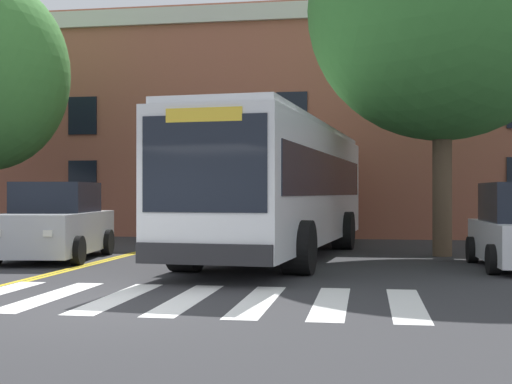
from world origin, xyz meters
TOP-DOWN VIEW (x-y plane):
  - ground_plane at (0.00, 0.00)m, footprint 120.00×120.00m
  - crosswalk at (0.44, 1.05)m, footprint 8.11×3.31m
  - lane_line_yellow_inner at (-2.63, 15.05)m, footprint 0.12×36.00m
  - lane_line_yellow_outer at (-2.47, 15.05)m, footprint 0.12×36.00m
  - city_bus at (1.47, 8.40)m, footprint 3.61×12.43m
  - car_silver_near_lane at (-3.85, 6.82)m, footprint 2.50×4.46m
  - car_grey_behind_bus at (0.77, 19.10)m, footprint 2.69×5.32m
  - street_tree_curbside_large at (5.47, 9.33)m, footprint 8.04×7.81m
  - building_facade at (0.88, 20.54)m, footprint 39.11×9.88m

SIDE VIEW (x-z plane):
  - ground_plane at x=0.00m, z-range 0.00..0.00m
  - lane_line_yellow_inner at x=-2.63m, z-range 0.00..0.01m
  - lane_line_yellow_outer at x=-2.47m, z-range 0.00..0.01m
  - crosswalk at x=0.44m, z-range 0.00..0.01m
  - car_silver_near_lane at x=-3.85m, z-range -0.08..1.78m
  - car_grey_behind_bus at x=0.77m, z-range -0.06..2.20m
  - city_bus at x=1.47m, z-range 0.15..3.47m
  - building_facade at x=0.88m, z-range 0.00..8.46m
  - street_tree_curbside_large at x=5.47m, z-range 1.46..11.13m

